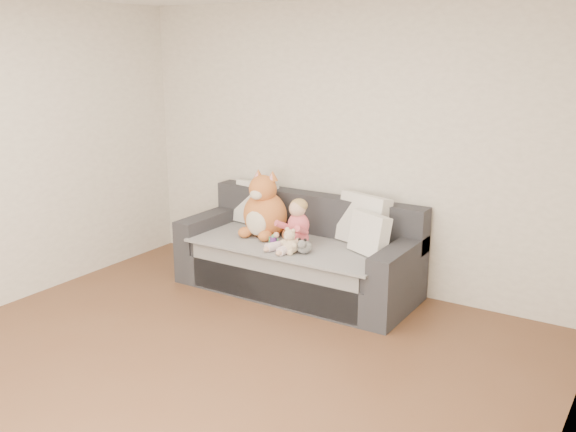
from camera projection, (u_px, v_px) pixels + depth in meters
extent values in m
plane|color=brown|center=(169.00, 395.00, 4.19)|extent=(5.00, 5.00, 0.00)
plane|color=beige|center=(348.00, 147.00, 5.89)|extent=(4.50, 0.00, 4.50)
plane|color=beige|center=(555.00, 271.00, 2.69)|extent=(0.00, 5.00, 5.00)
cube|color=#27272C|center=(297.00, 275.00, 5.93)|extent=(2.20, 0.90, 0.30)
cube|color=#27272C|center=(295.00, 253.00, 5.85)|extent=(1.90, 0.80, 0.15)
cube|color=#27272C|center=(316.00, 215.00, 6.09)|extent=(2.20, 0.20, 0.40)
cube|color=#27272C|center=(211.00, 228.00, 6.37)|extent=(0.20, 0.90, 0.30)
cube|color=#27272C|center=(399.00, 263.00, 5.34)|extent=(0.20, 0.90, 0.30)
cube|color=#9B9B9E|center=(294.00, 244.00, 5.81)|extent=(1.85, 0.88, 0.02)
cube|color=#9B9B9E|center=(270.00, 282.00, 5.55)|extent=(1.70, 0.02, 0.41)
cube|color=silver|center=(255.00, 203.00, 6.38)|extent=(0.49, 0.28, 0.43)
cube|color=silver|center=(364.00, 220.00, 5.73)|extent=(0.53, 0.35, 0.47)
cube|color=silver|center=(369.00, 234.00, 5.46)|extent=(0.43, 0.32, 0.37)
ellipsoid|color=#CF496A|center=(298.00, 238.00, 5.69)|extent=(0.21, 0.17, 0.17)
ellipsoid|color=#CF496A|center=(299.00, 225.00, 5.67)|extent=(0.20, 0.17, 0.22)
ellipsoid|color=#DBAA8C|center=(297.00, 209.00, 5.62)|extent=(0.15, 0.15, 0.15)
ellipsoid|color=tan|center=(299.00, 205.00, 5.62)|extent=(0.16, 0.16, 0.12)
cylinder|color=#CF496A|center=(285.00, 226.00, 5.69)|extent=(0.15, 0.20, 0.13)
cylinder|color=#CF496A|center=(301.00, 231.00, 5.56)|extent=(0.08, 0.21, 0.13)
ellipsoid|color=#DBAA8C|center=(276.00, 235.00, 5.67)|extent=(0.05, 0.05, 0.05)
ellipsoid|color=#DBAA8C|center=(298.00, 241.00, 5.50)|extent=(0.05, 0.05, 0.05)
cylinder|color=#E5B2C6|center=(279.00, 246.00, 5.62)|extent=(0.16, 0.27, 0.09)
cylinder|color=#E5B2C6|center=(289.00, 248.00, 5.54)|extent=(0.10, 0.27, 0.09)
ellipsoid|color=#DBAA8C|center=(267.00, 249.00, 5.54)|extent=(0.06, 0.08, 0.04)
ellipsoid|color=#DBAA8C|center=(279.00, 253.00, 5.44)|extent=(0.06, 0.08, 0.04)
ellipsoid|color=#B85E29|center=(265.00, 215.00, 6.00)|extent=(0.43, 0.37, 0.45)
ellipsoid|color=beige|center=(256.00, 222.00, 5.89)|extent=(0.22, 0.10, 0.25)
ellipsoid|color=#B85E29|center=(263.00, 189.00, 5.90)|extent=(0.26, 0.26, 0.26)
ellipsoid|color=beige|center=(256.00, 195.00, 5.82)|extent=(0.12, 0.08, 0.09)
cone|color=#B85E29|center=(258.00, 174.00, 5.95)|extent=(0.10, 0.10, 0.09)
cone|color=pink|center=(257.00, 175.00, 5.94)|extent=(0.06, 0.06, 0.06)
cone|color=#B85E29|center=(273.00, 176.00, 5.87)|extent=(0.10, 0.10, 0.09)
cone|color=pink|center=(272.00, 177.00, 5.86)|extent=(0.06, 0.06, 0.06)
ellipsoid|color=#B85E29|center=(245.00, 232.00, 5.96)|extent=(0.12, 0.15, 0.10)
ellipsoid|color=#B85E29|center=(265.00, 236.00, 5.84)|extent=(0.12, 0.15, 0.10)
cylinder|color=#B85E29|center=(287.00, 232.00, 5.98)|extent=(0.21, 0.29, 0.10)
ellipsoid|color=tan|center=(290.00, 246.00, 5.51)|extent=(0.14, 0.12, 0.14)
ellipsoid|color=tan|center=(290.00, 235.00, 5.48)|extent=(0.10, 0.10, 0.10)
ellipsoid|color=tan|center=(287.00, 229.00, 5.50)|extent=(0.04, 0.04, 0.04)
ellipsoid|color=tan|center=(293.00, 231.00, 5.45)|extent=(0.04, 0.04, 0.04)
ellipsoid|color=beige|center=(286.00, 237.00, 5.45)|extent=(0.04, 0.04, 0.04)
ellipsoid|color=tan|center=(283.00, 242.00, 5.53)|extent=(0.05, 0.05, 0.05)
ellipsoid|color=tan|center=(294.00, 245.00, 5.45)|extent=(0.05, 0.05, 0.05)
ellipsoid|color=tan|center=(283.00, 251.00, 5.52)|extent=(0.06, 0.06, 0.06)
ellipsoid|color=tan|center=(290.00, 253.00, 5.46)|extent=(0.06, 0.06, 0.06)
ellipsoid|color=white|center=(305.00, 247.00, 5.51)|extent=(0.13, 0.16, 0.11)
ellipsoid|color=white|center=(302.00, 244.00, 5.43)|extent=(0.08, 0.08, 0.08)
ellipsoid|color=black|center=(300.00, 239.00, 5.44)|extent=(0.03, 0.03, 0.03)
ellipsoid|color=black|center=(305.00, 240.00, 5.42)|extent=(0.03, 0.03, 0.03)
cylinder|color=#68328B|center=(274.00, 241.00, 5.72)|extent=(0.06, 0.06, 0.08)
cone|color=#3A9762|center=(274.00, 235.00, 5.70)|extent=(0.06, 0.06, 0.03)
cylinder|color=#3A9762|center=(270.00, 240.00, 5.74)|extent=(0.01, 0.01, 0.06)
cylinder|color=#3A9762|center=(278.00, 241.00, 5.69)|extent=(0.01, 0.01, 0.06)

